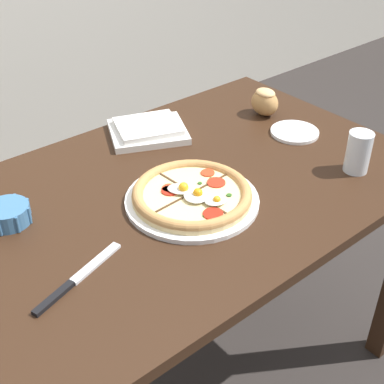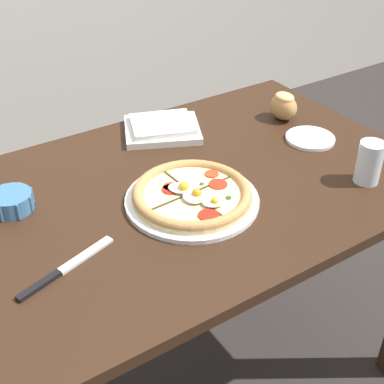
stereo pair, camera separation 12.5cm
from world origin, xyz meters
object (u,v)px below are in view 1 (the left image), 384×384
Objects in this scene: ramekin_bowl at (8,214)px; napkin_folded at (148,130)px; knife_main at (78,278)px; bread_piece_near at (265,101)px; water_glass at (358,154)px; side_saucer at (295,133)px; pizza at (192,196)px; dining_table at (178,221)px.

ramekin_bowl reaches higher than napkin_folded.
knife_main is (0.03, -0.27, -0.02)m from ramekin_bowl.
water_glass reaches higher than bread_piece_near.
knife_main is 1.66× the size of side_saucer.
ramekin_bowl is at bearing -179.05° from bread_piece_near.
pizza is at bearing -7.92° from knife_main.
dining_table is 0.41m from knife_main.
bread_piece_near is at bearing 1.29° from knife_main.
knife_main is at bearing -161.25° from bread_piece_near.
pizza reaches higher than dining_table.
water_glass reaches higher than side_saucer.
water_glass is 0.24m from side_saucer.
ramekin_bowl is at bearing 154.96° from water_glass.
dining_table is at bearing 78.36° from pizza.
pizza is 2.93× the size of water_glass.
side_saucer is at bearing -39.13° from napkin_folded.
dining_table is at bearing -19.00° from ramekin_bowl.
pizza is at bearing -109.06° from napkin_folded.
knife_main is 0.79m from water_glass.
napkin_folded is at bearing 140.87° from side_saucer.
dining_table is 3.94× the size of pizza.
napkin_folded is (0.11, 0.27, 0.13)m from dining_table.
side_saucer is (-0.02, -0.15, -0.04)m from bread_piece_near.
bread_piece_near is (0.49, 0.22, 0.03)m from pizza.
knife_main is at bearing -159.83° from dining_table.
napkin_folded reaches higher than side_saucer.
napkin_folded is 2.48× the size of water_glass.
side_saucer is at bearing -9.35° from ramekin_bowl.
napkin_folded is at bearing 23.46° from knife_main.
dining_table is at bearing -111.01° from napkin_folded.
bread_piece_near is at bearing 0.95° from ramekin_bowl.
pizza is (-0.02, -0.08, 0.13)m from dining_table.
bread_piece_near is 0.39m from water_glass.
side_saucer reaches higher than dining_table.
napkin_folded is 0.60m from water_glass.
pizza is at bearing -29.22° from ramekin_bowl.
pizza is 0.46m from water_glass.
dining_table is 0.46m from side_saucer.
side_saucer is at bearing 82.00° from water_glass.
knife_main reaches higher than dining_table.
water_glass reaches higher than napkin_folded.
dining_table is 11.91× the size of ramekin_bowl.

